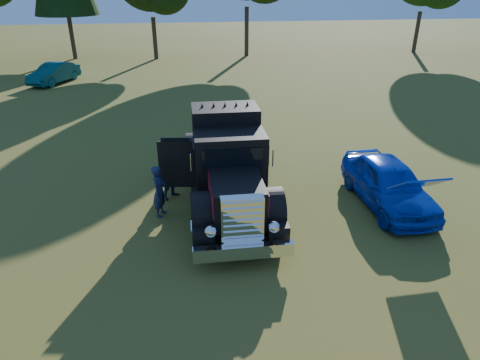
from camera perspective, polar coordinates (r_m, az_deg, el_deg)
name	(u,v)px	position (r m, az deg, el deg)	size (l,w,h in m)	color
ground	(262,253)	(11.52, 2.93, -9.73)	(120.00, 120.00, 0.00)	#3F5318
diamond_t_truck	(228,169)	(13.14, -1.55, 1.48)	(3.37, 7.16, 3.00)	black
hotrod_coupe	(389,183)	(14.25, 19.19, -0.40)	(1.87, 4.37, 1.89)	#071BA7
spectator_near	(160,191)	(13.02, -10.68, -1.49)	(0.60, 0.39, 1.63)	#21294E
spectator_far	(173,176)	(14.03, -8.98, 0.59)	(0.76, 0.59, 1.57)	#22324F
distant_teal_car	(54,73)	(32.11, -23.58, 12.92)	(1.39, 3.98, 1.31)	#08342F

